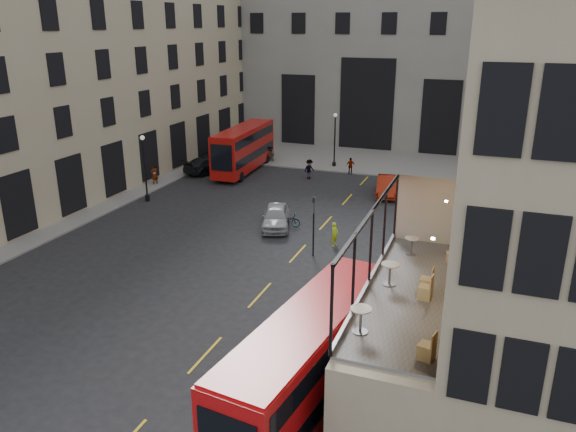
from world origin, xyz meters
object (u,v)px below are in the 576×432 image
(pedestrian_c, at_px, (351,166))
(cafe_chair_c, at_px, (427,283))
(traffic_light_far, at_px, (225,148))
(street_lamp_a, at_px, (145,172))
(traffic_light_near, at_px, (314,219))
(cafe_table_mid, at_px, (390,271))
(car_a, at_px, (276,217))
(cafe_chair_d, at_px, (452,257))
(street_lamp_b, at_px, (335,143))
(pedestrian_e, at_px, (154,175))
(pedestrian_d, at_px, (482,159))
(cyclist, at_px, (335,234))
(pedestrian_a, at_px, (272,155))
(bus_far, at_px, (244,147))
(bicycle, at_px, (288,220))
(car_b, at_px, (387,186))
(cafe_table_far, at_px, (412,243))
(bus_near, at_px, (309,359))
(cafe_chair_b, at_px, (425,292))
(pedestrian_b, at_px, (309,169))
(cafe_chair_a, at_px, (427,351))
(car_c, at_px, (210,164))
(cafe_table_near, at_px, (361,316))

(pedestrian_c, xyz_separation_m, cafe_chair_c, (10.85, -31.78, 4.09))
(traffic_light_far, relative_size, street_lamp_a, 0.71)
(traffic_light_near, distance_m, cafe_table_mid, 13.82)
(car_a, bearing_deg, cafe_chair_d, -63.89)
(traffic_light_near, xyz_separation_m, cafe_table_mid, (6.70, -11.77, 2.72))
(street_lamp_b, xyz_separation_m, pedestrian_e, (-13.00, -11.84, -1.45))
(street_lamp_a, relative_size, pedestrian_d, 2.74)
(cyclist, distance_m, pedestrian_c, 18.29)
(pedestrian_a, relative_size, cafe_chair_d, 2.04)
(bus_far, relative_size, bicycle, 6.05)
(street_lamp_a, height_order, car_b, street_lamp_a)
(pedestrian_a, height_order, cafe_table_far, cafe_table_far)
(bus_far, relative_size, cyclist, 6.85)
(bus_near, height_order, cafe_chair_c, cafe_chair_c)
(traffic_light_near, xyz_separation_m, bicycle, (-3.33, 4.43, -1.96))
(cafe_chair_b, bearing_deg, bicycle, 124.06)
(pedestrian_b, distance_m, pedestrian_d, 17.40)
(bus_far, xyz_separation_m, pedestrian_d, (21.39, 8.94, -1.41))
(street_lamp_b, height_order, cafe_chair_d, cafe_chair_d)
(pedestrian_d, bearing_deg, pedestrian_c, 104.05)
(traffic_light_near, bearing_deg, cafe_table_mid, -60.35)
(cafe_table_far, bearing_deg, cyclist, 120.25)
(traffic_light_far, xyz_separation_m, cafe_chair_c, (22.03, -27.77, 2.44))
(pedestrian_b, bearing_deg, cafe_table_mid, -125.58)
(pedestrian_c, relative_size, cafe_chair_c, 1.76)
(pedestrian_a, distance_m, pedestrian_d, 20.79)
(cafe_table_mid, xyz_separation_m, cafe_chair_b, (1.37, -0.67, -0.27))
(traffic_light_near, relative_size, pedestrian_e, 2.01)
(pedestrian_e, xyz_separation_m, cafe_chair_c, (26.03, -21.92, 3.92))
(street_lamp_a, xyz_separation_m, cafe_chair_a, (24.60, -22.16, 2.48))
(traffic_light_near, xyz_separation_m, car_a, (-4.04, 3.94, -1.65))
(pedestrian_b, height_order, cafe_chair_a, cafe_chair_a)
(street_lamp_a, distance_m, car_b, 19.72)
(street_lamp_a, height_order, cafe_chair_b, cafe_chair_b)
(cyclist, bearing_deg, cafe_table_mid, -139.68)
(traffic_light_far, bearing_deg, car_a, -50.45)
(traffic_light_far, height_order, bicycle, traffic_light_far)
(bicycle, bearing_deg, pedestrian_c, -7.09)
(pedestrian_d, bearing_deg, pedestrian_b, 108.15)
(cafe_chair_d, bearing_deg, pedestrian_e, 144.42)
(car_c, bearing_deg, traffic_light_near, 159.27)
(street_lamp_b, bearing_deg, bus_near, -75.36)
(pedestrian_d, height_order, cafe_table_far, cafe_table_far)
(pedestrian_a, relative_size, pedestrian_e, 0.86)
(car_a, xyz_separation_m, cafe_table_near, (10.53, -19.33, 4.37))
(bicycle, bearing_deg, traffic_light_far, 37.47)
(cyclist, xyz_separation_m, cafe_chair_a, (7.84, -18.23, 4.08))
(cafe_chair_c, bearing_deg, street_lamp_b, 111.10)
(traffic_light_near, bearing_deg, street_lamp_b, 102.80)
(pedestrian_e, bearing_deg, cafe_table_far, 76.23)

